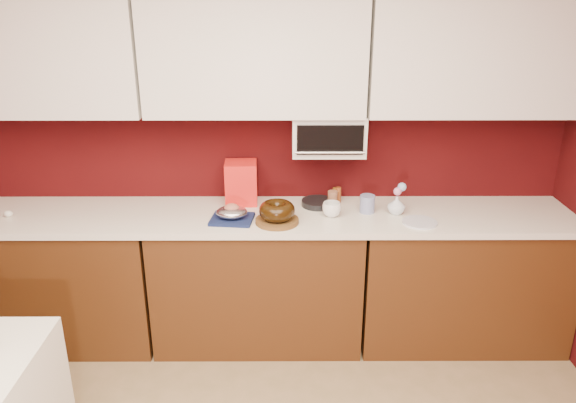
# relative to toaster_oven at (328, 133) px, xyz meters

# --- Properties ---
(wall_back) EXTENTS (4.00, 0.02, 2.50)m
(wall_back) POSITION_rel_toaster_oven_xyz_m (-0.45, 0.15, -0.12)
(wall_back) COLOR #3C0809
(wall_back) RESTS_ON floor
(base_cabinet_left) EXTENTS (1.31, 0.58, 0.86)m
(base_cabinet_left) POSITION_rel_toaster_oven_xyz_m (-1.78, -0.17, -0.95)
(base_cabinet_left) COLOR #46250E
(base_cabinet_left) RESTS_ON floor
(base_cabinet_center) EXTENTS (1.31, 0.58, 0.86)m
(base_cabinet_center) POSITION_rel_toaster_oven_xyz_m (-0.45, -0.17, -0.95)
(base_cabinet_center) COLOR #46250E
(base_cabinet_center) RESTS_ON floor
(base_cabinet_right) EXTENTS (1.31, 0.58, 0.86)m
(base_cabinet_right) POSITION_rel_toaster_oven_xyz_m (0.88, -0.17, -0.95)
(base_cabinet_right) COLOR #46250E
(base_cabinet_right) RESTS_ON floor
(countertop) EXTENTS (4.00, 0.62, 0.04)m
(countertop) POSITION_rel_toaster_oven_xyz_m (-0.45, -0.17, -0.49)
(countertop) COLOR silver
(countertop) RESTS_ON base_cabinet_center
(upper_cabinet_left) EXTENTS (1.31, 0.33, 0.70)m
(upper_cabinet_left) POSITION_rel_toaster_oven_xyz_m (-1.78, -0.02, 0.48)
(upper_cabinet_left) COLOR white
(upper_cabinet_left) RESTS_ON wall_back
(upper_cabinet_center) EXTENTS (1.31, 0.33, 0.70)m
(upper_cabinet_center) POSITION_rel_toaster_oven_xyz_m (-0.45, -0.02, 0.48)
(upper_cabinet_center) COLOR white
(upper_cabinet_center) RESTS_ON wall_back
(upper_cabinet_right) EXTENTS (1.31, 0.33, 0.70)m
(upper_cabinet_right) POSITION_rel_toaster_oven_xyz_m (0.88, -0.02, 0.48)
(upper_cabinet_right) COLOR white
(upper_cabinet_right) RESTS_ON wall_back
(toaster_oven) EXTENTS (0.45, 0.30, 0.25)m
(toaster_oven) POSITION_rel_toaster_oven_xyz_m (0.00, 0.00, 0.00)
(toaster_oven) COLOR white
(toaster_oven) RESTS_ON upper_cabinet_center
(toaster_oven_door) EXTENTS (0.40, 0.02, 0.18)m
(toaster_oven_door) POSITION_rel_toaster_oven_xyz_m (0.00, -0.16, 0.00)
(toaster_oven_door) COLOR black
(toaster_oven_door) RESTS_ON toaster_oven
(toaster_oven_handle) EXTENTS (0.42, 0.02, 0.02)m
(toaster_oven_handle) POSITION_rel_toaster_oven_xyz_m (0.00, -0.18, -0.07)
(toaster_oven_handle) COLOR silver
(toaster_oven_handle) RESTS_ON toaster_oven
(cake_base) EXTENTS (0.32, 0.32, 0.02)m
(cake_base) POSITION_rel_toaster_oven_xyz_m (-0.32, -0.31, -0.46)
(cake_base) COLOR brown
(cake_base) RESTS_ON countertop
(bundt_cake) EXTENTS (0.27, 0.27, 0.09)m
(bundt_cake) POSITION_rel_toaster_oven_xyz_m (-0.32, -0.31, -0.39)
(bundt_cake) COLOR black
(bundt_cake) RESTS_ON cake_base
(navy_towel) EXTENTS (0.27, 0.24, 0.02)m
(navy_towel) POSITION_rel_toaster_oven_xyz_m (-0.59, -0.27, -0.47)
(navy_towel) COLOR #131D47
(navy_towel) RESTS_ON countertop
(foil_ham_nest) EXTENTS (0.23, 0.21, 0.07)m
(foil_ham_nest) POSITION_rel_toaster_oven_xyz_m (-0.59, -0.27, -0.42)
(foil_ham_nest) COLOR silver
(foil_ham_nest) RESTS_ON navy_towel
(roasted_ham) EXTENTS (0.11, 0.11, 0.06)m
(roasted_ham) POSITION_rel_toaster_oven_xyz_m (-0.59, -0.27, -0.40)
(roasted_ham) COLOR #B66853
(roasted_ham) RESTS_ON foil_ham_nest
(pandoro_box) EXTENTS (0.21, 0.19, 0.28)m
(pandoro_box) POSITION_rel_toaster_oven_xyz_m (-0.56, 0.03, -0.34)
(pandoro_box) COLOR red
(pandoro_box) RESTS_ON countertop
(dark_pan) EXTENTS (0.26, 0.26, 0.04)m
(dark_pan) POSITION_rel_toaster_oven_xyz_m (-0.06, -0.03, -0.46)
(dark_pan) COLOR black
(dark_pan) RESTS_ON countertop
(coffee_mug) EXTENTS (0.12, 0.12, 0.11)m
(coffee_mug) POSITION_rel_toaster_oven_xyz_m (0.02, -0.21, -0.42)
(coffee_mug) COLOR white
(coffee_mug) RESTS_ON countertop
(blue_jar) EXTENTS (0.12, 0.12, 0.11)m
(blue_jar) POSITION_rel_toaster_oven_xyz_m (0.25, -0.14, -0.42)
(blue_jar) COLOR navy
(blue_jar) RESTS_ON countertop
(flower_vase) EXTENTS (0.09, 0.09, 0.13)m
(flower_vase) POSITION_rel_toaster_oven_xyz_m (0.43, -0.17, -0.41)
(flower_vase) COLOR silver
(flower_vase) RESTS_ON countertop
(flower_pink) EXTENTS (0.05, 0.05, 0.05)m
(flower_pink) POSITION_rel_toaster_oven_xyz_m (0.43, -0.17, -0.33)
(flower_pink) COLOR pink
(flower_pink) RESTS_ON flower_vase
(flower_blue) EXTENTS (0.06, 0.06, 0.06)m
(flower_blue) POSITION_rel_toaster_oven_xyz_m (0.46, -0.15, -0.30)
(flower_blue) COLOR #8CB0E0
(flower_blue) RESTS_ON flower_vase
(china_plate) EXTENTS (0.25, 0.25, 0.01)m
(china_plate) POSITION_rel_toaster_oven_xyz_m (0.54, -0.32, -0.47)
(china_plate) COLOR silver
(china_plate) RESTS_ON countertop
(amber_bottle) EXTENTS (0.05, 0.05, 0.11)m
(amber_bottle) POSITION_rel_toaster_oven_xyz_m (0.08, 0.03, -0.42)
(amber_bottle) COLOR brown
(amber_bottle) RESTS_ON countertop
(paper_cup) EXTENTS (0.08, 0.08, 0.10)m
(paper_cup) POSITION_rel_toaster_oven_xyz_m (0.04, -0.02, -0.43)
(paper_cup) COLOR #8C5B40
(paper_cup) RESTS_ON countertop
(egg_right) EXTENTS (0.06, 0.04, 0.04)m
(egg_right) POSITION_rel_toaster_oven_xyz_m (-1.98, -0.21, -0.45)
(egg_right) COLOR silver
(egg_right) RESTS_ON countertop
(amber_bottle_tall) EXTENTS (0.04, 0.04, 0.10)m
(amber_bottle_tall) POSITION_rel_toaster_oven_xyz_m (0.06, 0.04, -0.43)
(amber_bottle_tall) COLOR brown
(amber_bottle_tall) RESTS_ON countertop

